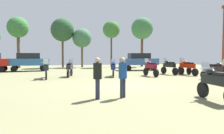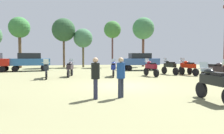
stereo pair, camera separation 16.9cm
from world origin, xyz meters
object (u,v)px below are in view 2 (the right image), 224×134
object	(u,v)px
motorcycle_2	(214,82)
person_1	(121,74)
motorcycle_10	(113,68)
car_1	(140,60)
motorcycle_6	(185,66)
motorcycle_11	(70,68)
car_2	(30,61)
motorcycle_9	(170,66)
tree_3	(64,30)
tree_4	(19,28)
person_3	(95,75)
tree_6	(83,38)
tree_7	(143,29)
motorcycle_8	(46,69)
motorcycle_7	(151,67)
motorcycle_5	(188,67)
motorcycle_3	(215,70)
tree_5	(112,30)

from	to	relation	value
motorcycle_2	person_1	size ratio (longest dim) A/B	1.33
motorcycle_10	car_1	bearing A→B (deg)	68.67
motorcycle_10	motorcycle_6	bearing A→B (deg)	22.72
motorcycle_11	car_2	world-z (taller)	car_2
motorcycle_9	car_2	distance (m)	15.10
motorcycle_2	motorcycle_9	bearing A→B (deg)	71.90
tree_3	tree_4	world-z (taller)	tree_3
person_3	tree_6	world-z (taller)	tree_6
motorcycle_9	tree_7	size ratio (longest dim) A/B	0.29
motorcycle_8	motorcycle_11	distance (m)	2.03
motorcycle_6	person_3	world-z (taller)	person_3
motorcycle_8	car_1	bearing A→B (deg)	-150.00
motorcycle_2	tree_7	xyz separation A→B (m)	(6.87, 23.52, 5.14)
car_2	person_1	size ratio (longest dim) A/B	2.70
motorcycle_2	person_3	bearing A→B (deg)	163.60
motorcycle_8	tree_4	distance (m)	15.91
motorcycle_6	motorcycle_9	world-z (taller)	motorcycle_9
motorcycle_7	motorcycle_11	size ratio (longest dim) A/B	1.02
motorcycle_10	tree_6	size ratio (longest dim) A/B	0.38
motorcycle_5	tree_6	distance (m)	16.82
motorcycle_5	tree_7	size ratio (longest dim) A/B	0.30
motorcycle_2	tree_3	bearing A→B (deg)	105.30
motorcycle_5	car_2	xyz separation A→B (m)	(-14.23, 8.69, 0.44)
person_1	tree_6	size ratio (longest dim) A/B	0.29
motorcycle_8	car_1	world-z (taller)	car_1
motorcycle_7	person_3	bearing A→B (deg)	-136.46
motorcycle_8	motorcycle_11	bearing A→B (deg)	-155.03
car_1	car_2	bearing A→B (deg)	85.66
motorcycle_2	motorcycle_10	bearing A→B (deg)	101.39
motorcycle_6	tree_6	size ratio (longest dim) A/B	0.38
tree_4	car_1	bearing A→B (deg)	-28.85
tree_3	car_1	bearing A→B (deg)	-42.78
motorcycle_8	person_1	xyz separation A→B (m)	(3.46, -8.15, 0.23)
motorcycle_5	person_1	xyz separation A→B (m)	(-8.44, -7.81, 0.23)
car_1	tree_3	world-z (taller)	tree_3
motorcycle_7	motorcycle_11	xyz separation A→B (m)	(-6.58, 1.24, -0.01)
motorcycle_3	tree_4	world-z (taller)	tree_4
motorcycle_8	motorcycle_9	bearing A→B (deg)	-178.94
motorcycle_3	tree_7	xyz separation A→B (m)	(2.24, 18.20, 5.13)
motorcycle_3	car_1	bearing A→B (deg)	-97.85
person_1	tree_3	bearing A→B (deg)	53.54
car_1	motorcycle_5	bearing A→B (deg)	-161.17
motorcycle_2	tree_4	world-z (taller)	tree_4
motorcycle_2	tree_4	size ratio (longest dim) A/B	0.31
car_2	car_1	bearing A→B (deg)	-104.06
tree_5	tree_7	xyz separation A→B (m)	(5.02, 0.29, 0.36)
motorcycle_6	person_3	xyz separation A→B (m)	(-10.06, -9.14, 0.23)
tree_6	motorcycle_7	bearing A→B (deg)	-74.06
motorcycle_9	tree_6	bearing A→B (deg)	103.60
tree_6	motorcycle_5	bearing A→B (deg)	-62.22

